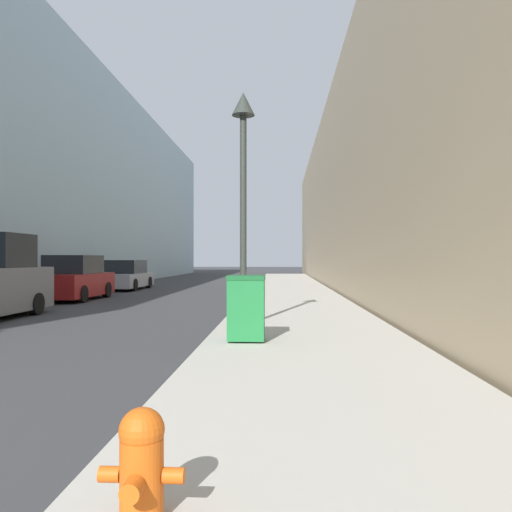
% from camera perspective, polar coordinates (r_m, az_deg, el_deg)
% --- Properties ---
extents(sidewalk_right, '(3.85, 60.00, 0.14)m').
position_cam_1_polar(sidewalk_right, '(20.12, 4.32, -4.76)').
color(sidewalk_right, '#B7B2A8').
rests_on(sidewalk_right, ground).
extents(building_left_glass, '(12.00, 60.00, 12.83)m').
position_cam_1_polar(building_left_glass, '(32.72, -27.14, 8.13)').
color(building_left_glass, '#99B7C6').
rests_on(building_left_glass, ground).
extents(building_right_stone, '(12.00, 60.00, 10.37)m').
position_cam_1_polar(building_right_stone, '(29.54, 19.75, 6.61)').
color(building_right_stone, tan).
rests_on(building_right_stone, ground).
extents(fire_hydrant, '(0.49, 0.37, 0.63)m').
position_cam_1_polar(fire_hydrant, '(3.12, -12.96, -21.92)').
color(fire_hydrant, '#D15614').
rests_on(fire_hydrant, sidewalk_right).
extents(trash_bin, '(0.67, 0.63, 1.18)m').
position_cam_1_polar(trash_bin, '(9.03, -1.11, -5.89)').
color(trash_bin, '#1E7538').
rests_on(trash_bin, sidewalk_right).
extents(lamppost, '(0.51, 0.51, 5.17)m').
position_cam_1_polar(lamppost, '(11.18, -1.47, 10.20)').
color(lamppost, '#2D332D').
rests_on(lamppost, sidewalk_right).
extents(parked_sedan_near, '(1.93, 4.30, 1.77)m').
position_cam_1_polar(parked_sedan_near, '(21.07, -20.07, -2.55)').
color(parked_sedan_near, maroon).
rests_on(parked_sedan_near, ground).
extents(parked_sedan_far, '(1.97, 4.70, 1.56)m').
position_cam_1_polar(parked_sedan_far, '(27.36, -14.69, -2.23)').
color(parked_sedan_far, '#A3A8B2').
rests_on(parked_sedan_far, ground).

